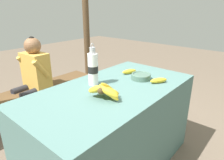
{
  "coord_description": "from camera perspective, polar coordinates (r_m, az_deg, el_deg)",
  "views": [
    {
      "loc": [
        -1.13,
        -0.97,
        1.4
      ],
      "look_at": [
        0.06,
        0.05,
        0.82
      ],
      "focal_mm": 32.0,
      "sensor_mm": 36.0,
      "label": 1
    }
  ],
  "objects": [
    {
      "name": "water_bottle",
      "position": [
        1.65,
        -5.44,
        3.3
      ],
      "size": [
        0.08,
        0.08,
        0.35
      ],
      "color": "white",
      "rests_on": "market_counter"
    },
    {
      "name": "market_counter",
      "position": [
        1.8,
        0.01,
        -13.76
      ],
      "size": [
        1.49,
        0.79,
        0.78
      ],
      "color": "#4C706B",
      "rests_on": "ground_plane"
    },
    {
      "name": "seated_vendor",
      "position": [
        2.58,
        -21.69,
        1.46
      ],
      "size": [
        0.42,
        0.4,
        1.07
      ],
      "rotation": [
        0.0,
        0.0,
        3.21
      ],
      "color": "#232328",
      "rests_on": "ground_plane"
    },
    {
      "name": "support_post_far",
      "position": [
        3.42,
        -7.63,
        20.28
      ],
      "size": [
        0.1,
        0.1,
        2.8
      ],
      "color": "#4C3823",
      "rests_on": "ground_plane"
    },
    {
      "name": "banana_bunch_ripe",
      "position": [
        1.41,
        -2.14,
        -2.83
      ],
      "size": [
        0.18,
        0.26,
        0.14
      ],
      "color": "#4C381E",
      "rests_on": "market_counter"
    },
    {
      "name": "loose_banana_side",
      "position": [
        1.95,
        4.95,
        2.45
      ],
      "size": [
        0.16,
        0.1,
        0.05
      ],
      "rotation": [
        0.0,
        0.0,
        -0.41
      ],
      "color": "gold",
      "rests_on": "market_counter"
    },
    {
      "name": "wooden_bench",
      "position": [
        2.66,
        -23.2,
        -4.11
      ],
      "size": [
        1.85,
        0.32,
        0.43
      ],
      "color": "brown",
      "rests_on": "ground_plane"
    },
    {
      "name": "serving_bowl",
      "position": [
        1.82,
        8.28,
        1.08
      ],
      "size": [
        0.17,
        0.17,
        0.05
      ],
      "color": "#4C6B5B",
      "rests_on": "market_counter"
    },
    {
      "name": "loose_banana_front",
      "position": [
        1.76,
        13.16,
        -0.13
      ],
      "size": [
        0.16,
        0.12,
        0.05
      ],
      "rotation": [
        0.0,
        0.0,
        -0.56
      ],
      "color": "gold",
      "rests_on": "market_counter"
    }
  ]
}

